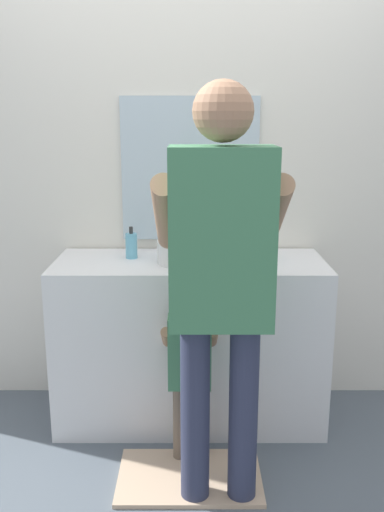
{
  "coord_description": "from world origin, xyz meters",
  "views": [
    {
      "loc": [
        0.01,
        -2.42,
        1.58
      ],
      "look_at": [
        0.0,
        0.15,
        0.93
      ],
      "focal_mm": 38.94,
      "sensor_mm": 36.0,
      "label": 1
    }
  ],
  "objects": [
    {
      "name": "adult_parent",
      "position": [
        0.12,
        -0.36,
        1.03
      ],
      "size": [
        0.53,
        0.56,
        1.71
      ],
      "color": "#2D334C",
      "rests_on": "ground"
    },
    {
      "name": "sink_basin",
      "position": [
        0.0,
        0.28,
        0.93
      ],
      "size": [
        0.33,
        0.33,
        0.11
      ],
      "color": "silver",
      "rests_on": "vanity_cabinet"
    },
    {
      "name": "back_wall",
      "position": [
        0.0,
        0.62,
        1.35
      ],
      "size": [
        4.4,
        0.1,
        2.7
      ],
      "color": "silver",
      "rests_on": "ground"
    },
    {
      "name": "soap_bottle",
      "position": [
        -0.3,
        0.36,
        0.94
      ],
      "size": [
        0.06,
        0.06,
        0.17
      ],
      "color": "#66B2D1",
      "rests_on": "vanity_cabinet"
    },
    {
      "name": "bath_mat",
      "position": [
        0.0,
        -0.25,
        0.01
      ],
      "size": [
        0.64,
        0.4,
        0.02
      ],
      "primitive_type": "cube",
      "color": "#CCAD8E",
      "rests_on": "ground"
    },
    {
      "name": "faucet",
      "position": [
        0.0,
        0.48,
        0.95
      ],
      "size": [
        0.18,
        0.14,
        0.18
      ],
      "color": "#B7BABF",
      "rests_on": "vanity_cabinet"
    },
    {
      "name": "child_toddler",
      "position": [
        0.0,
        -0.1,
        0.5
      ],
      "size": [
        0.26,
        0.26,
        0.84
      ],
      "color": "#6B5B4C",
      "rests_on": "ground"
    },
    {
      "name": "ground_plane",
      "position": [
        0.0,
        0.0,
        0.0
      ],
      "size": [
        14.0,
        14.0,
        0.0
      ],
      "primitive_type": "plane",
      "color": "slate"
    },
    {
      "name": "toothbrush_cup",
      "position": [
        0.38,
        0.32,
        0.92
      ],
      "size": [
        0.07,
        0.07,
        0.21
      ],
      "color": "#4C8EB2",
      "rests_on": "vanity_cabinet"
    },
    {
      "name": "vanity_cabinet",
      "position": [
        0.0,
        0.3,
        0.43
      ],
      "size": [
        1.37,
        0.54,
        0.87
      ],
      "primitive_type": "cube",
      "color": "white",
      "rests_on": "ground"
    }
  ]
}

